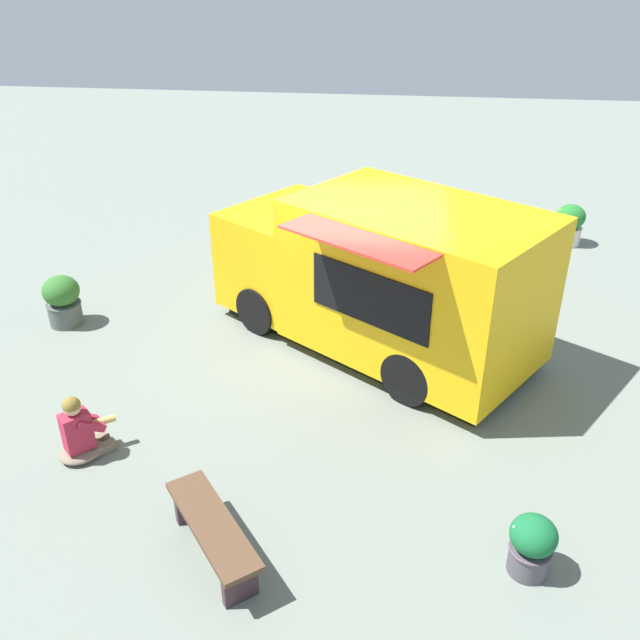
% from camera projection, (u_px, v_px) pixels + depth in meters
% --- Properties ---
extents(ground_plane, '(40.00, 40.00, 0.00)m').
position_uv_depth(ground_plane, '(350.00, 353.00, 10.15)').
color(ground_plane, slate).
extents(food_truck, '(4.53, 5.16, 2.31)m').
position_uv_depth(food_truck, '(381.00, 279.00, 9.85)').
color(food_truck, '#EFB110').
rests_on(food_truck, ground_plane).
extents(person_customer, '(0.72, 0.71, 0.85)m').
position_uv_depth(person_customer, '(81.00, 434.00, 7.97)').
color(person_customer, '#796856').
rests_on(person_customer, ground_plane).
extents(planter_flowering_near, '(0.57, 0.57, 0.83)m').
position_uv_depth(planter_flowering_near, '(63.00, 300.00, 10.74)').
color(planter_flowering_near, '#4E5651').
rests_on(planter_flowering_near, ground_plane).
extents(planter_flowering_far, '(0.45, 0.45, 0.66)m').
position_uv_depth(planter_flowering_far, '(532.00, 544.00, 6.46)').
color(planter_flowering_far, '#4D4A52').
rests_on(planter_flowering_far, ground_plane).
extents(planter_flowering_side, '(0.57, 0.57, 0.82)m').
position_uv_depth(planter_flowering_side, '(569.00, 224.00, 13.66)').
color(planter_flowering_side, silver).
rests_on(planter_flowering_side, ground_plane).
extents(plaza_bench, '(1.43, 1.24, 0.46)m').
position_uv_depth(plaza_bench, '(213.00, 530.00, 6.62)').
color(plaza_bench, brown).
rests_on(plaza_bench, ground_plane).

